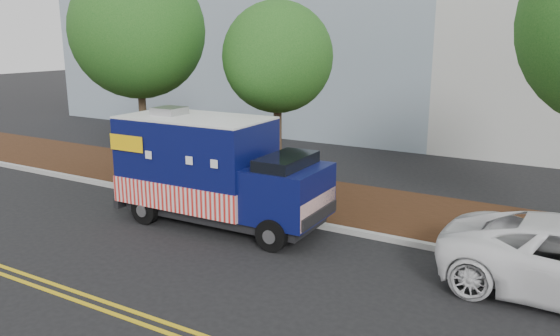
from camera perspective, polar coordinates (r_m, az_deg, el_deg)
The scene contains 9 objects.
ground at distance 14.65m, azimuth -5.87°, elevation -6.41°, with size 120.00×120.00×0.00m, color black.
curb at distance 15.70m, azimuth -2.85°, elevation -4.65°, with size 120.00×0.18×0.15m, color #9E9E99.
mulch_strip at distance 17.41m, azimuth 0.95°, elevation -2.78°, with size 120.00×4.00×0.15m, color black.
centerline_near at distance 11.67m, azimuth -19.22°, elevation -12.58°, with size 120.00×0.10×0.01m, color gold.
centerline_far at distance 11.53m, azimuth -20.18°, elevation -13.00°, with size 120.00×0.10×0.01m, color gold.
tree_a at distance 19.35m, azimuth -14.63°, elevation 13.68°, with size 4.51×4.51×7.41m.
tree_b at distance 17.07m, azimuth -0.26°, elevation 11.46°, with size 3.42×3.42×6.07m.
sign_post at distance 16.71m, azimuth -8.41°, elevation 0.36°, with size 0.06×0.06×2.40m, color #473828.
food_truck at distance 14.81m, azimuth -7.12°, elevation -0.53°, with size 5.94×2.37×3.10m.
Camera 1 is at (8.22, -11.02, 5.04)m, focal length 35.00 mm.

